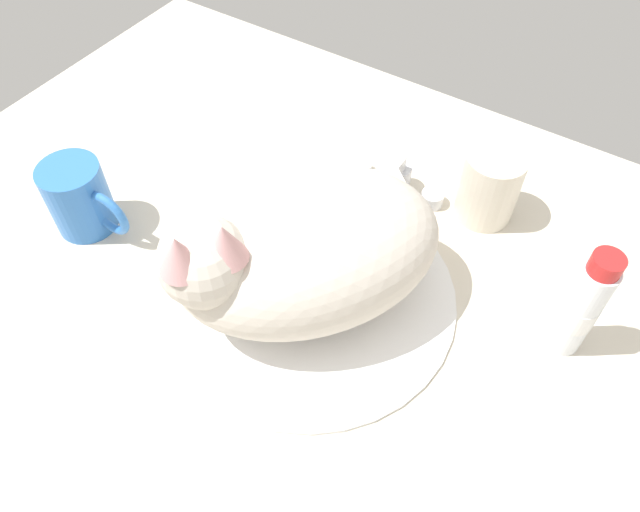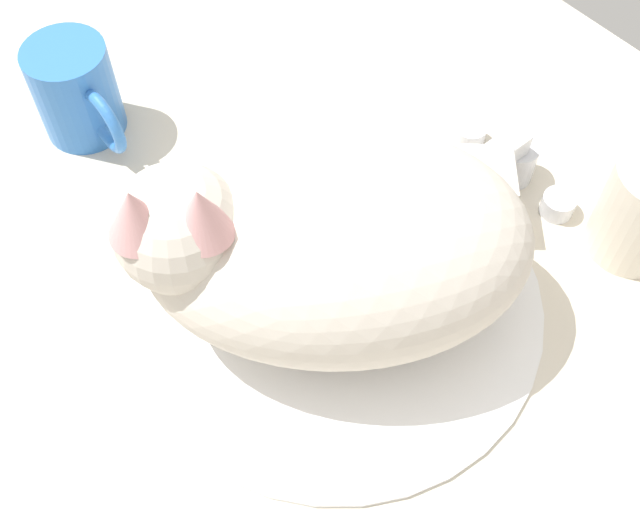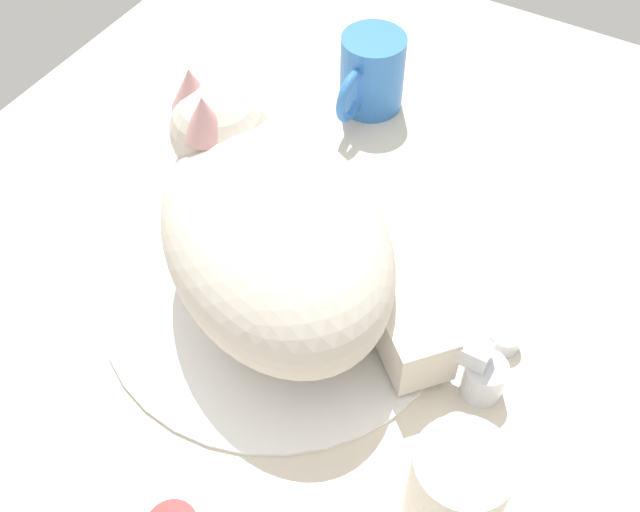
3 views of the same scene
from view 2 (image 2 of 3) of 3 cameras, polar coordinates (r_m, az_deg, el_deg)
The scene contains 5 objects.
ground_plane at distance 63.34cm, azimuth 1.05°, elevation -3.94°, with size 110.00×82.50×3.00cm, color beige.
sink_basin at distance 61.68cm, azimuth 1.07°, elevation -3.05°, with size 32.13×32.13×0.84cm, color white.
faucet at distance 68.77cm, azimuth 13.19°, elevation 6.48°, with size 13.01×9.86×5.68cm.
cat at distance 55.32cm, azimuth 0.34°, elevation 1.27°, with size 31.56×34.30×16.70cm.
coffee_mug at distance 72.91cm, azimuth -16.98°, elevation 11.14°, with size 11.29×7.13×8.79cm.
Camera 2 is at (23.58, -20.96, 53.42)cm, focal length 44.68 mm.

